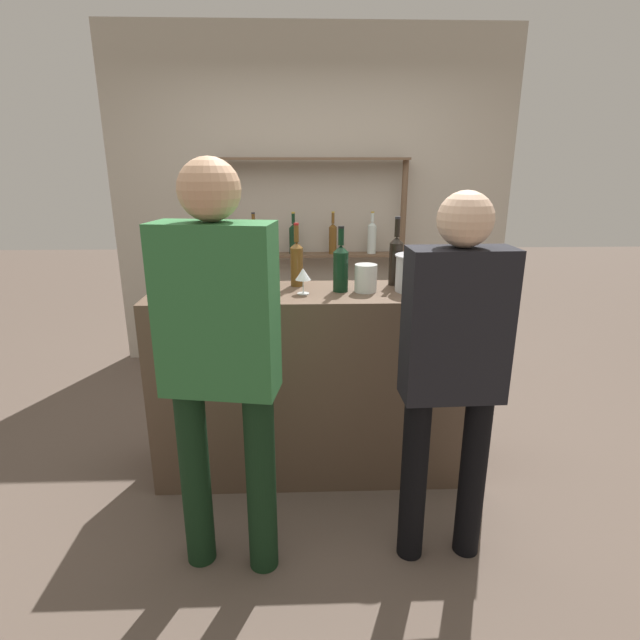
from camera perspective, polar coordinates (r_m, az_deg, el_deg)
The scene contains 14 objects.
ground_plane at distance 3.11m, azimuth 0.00°, elevation -16.25°, with size 16.00×16.00×0.00m, color brown.
bar_counter at distance 2.85m, azimuth 0.00°, elevation -7.23°, with size 1.82×0.51×1.07m, color brown.
back_wall at distance 4.46m, azimuth -0.85°, elevation 13.24°, with size 3.42×0.12×2.80m, color #B2A899.
back_shelf at distance 4.30m, azimuth -0.78°, elevation 9.75°, with size 1.58×0.18×1.77m.
counter_bottle_0 at distance 2.77m, azimuth -6.87°, elevation 6.73°, with size 0.08×0.08×0.37m.
counter_bottle_1 at distance 2.70m, azimuth -8.16°, elevation 5.90°, with size 0.07×0.07×0.33m.
counter_bottle_2 at distance 2.82m, azimuth 8.67°, elevation 6.88°, with size 0.08×0.08×0.38m.
counter_bottle_3 at distance 2.64m, azimuth 2.39°, elevation 6.10°, with size 0.08×0.08×0.35m.
counter_bottle_4 at distance 2.77m, azimuth -2.68°, elevation 6.60°, with size 0.07×0.07×0.35m.
wine_glass at distance 2.60m, azimuth -1.95°, elevation 5.17°, with size 0.08×0.08×0.14m.
ice_bucket at distance 2.70m, azimuth 11.03°, elevation 5.29°, with size 0.24×0.24×0.19m.
cork_jar at distance 2.66m, azimuth 5.24°, elevation 4.78°, with size 0.12×0.12×0.15m.
customer_left at distance 2.00m, azimuth -11.42°, elevation -3.15°, with size 0.48×0.27×1.75m.
customer_right at distance 2.12m, azimuth 15.02°, elevation -4.24°, with size 0.42×0.21×1.63m.
Camera 1 is at (-0.09, -2.59, 1.73)m, focal length 28.00 mm.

